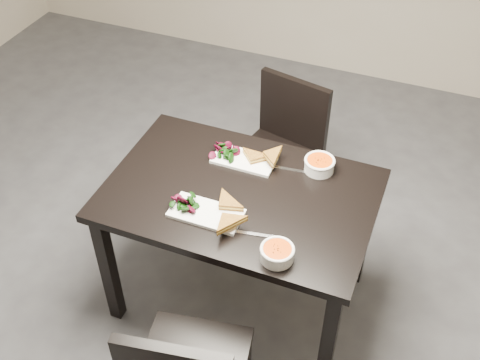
# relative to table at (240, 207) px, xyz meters

# --- Properties ---
(ground) EXTENTS (5.00, 5.00, 0.00)m
(ground) POSITION_rel_table_xyz_m (-0.40, -0.11, -0.65)
(ground) COLOR #47474C
(ground) RESTS_ON ground
(table) EXTENTS (1.20, 0.80, 0.75)m
(table) POSITION_rel_table_xyz_m (0.00, 0.00, 0.00)
(table) COLOR black
(table) RESTS_ON ground
(chair_far) EXTENTS (0.50, 0.50, 0.85)m
(chair_far) POSITION_rel_table_xyz_m (-0.03, 0.71, -0.17)
(chair_far) COLOR black
(chair_far) RESTS_ON ground
(plate_near) EXTENTS (0.31, 0.16, 0.02)m
(plate_near) POSITION_rel_table_xyz_m (-0.08, -0.19, 0.11)
(plate_near) COLOR white
(plate_near) RESTS_ON table
(sandwich_near) EXTENTS (0.18, 0.15, 0.05)m
(sandwich_near) POSITION_rel_table_xyz_m (-0.02, -0.17, 0.14)
(sandwich_near) COLOR #AD7624
(sandwich_near) RESTS_ON plate_near
(salad_near) EXTENTS (0.10, 0.09, 0.04)m
(salad_near) POSITION_rel_table_xyz_m (-0.18, -0.19, 0.14)
(salad_near) COLOR black
(salad_near) RESTS_ON plate_near
(soup_bowl_near) EXTENTS (0.14, 0.14, 0.06)m
(soup_bowl_near) POSITION_rel_table_xyz_m (0.28, -0.31, 0.13)
(soup_bowl_near) COLOR white
(soup_bowl_near) RESTS_ON table
(cutlery_near) EXTENTS (0.18, 0.05, 0.00)m
(cutlery_near) POSITION_rel_table_xyz_m (0.16, -0.22, 0.10)
(cutlery_near) COLOR silver
(cutlery_near) RESTS_ON table
(plate_far) EXTENTS (0.29, 0.15, 0.01)m
(plate_far) POSITION_rel_table_xyz_m (-0.06, 0.20, 0.11)
(plate_far) COLOR white
(plate_far) RESTS_ON table
(sandwich_far) EXTENTS (0.18, 0.18, 0.05)m
(sandwich_far) POSITION_rel_table_xyz_m (0.00, 0.19, 0.14)
(sandwich_far) COLOR #AD7624
(sandwich_far) RESTS_ON plate_far
(salad_far) EXTENTS (0.09, 0.08, 0.04)m
(salad_far) POSITION_rel_table_xyz_m (-0.16, 0.20, 0.13)
(salad_far) COLOR black
(salad_far) RESTS_ON plate_far
(soup_bowl_far) EXTENTS (0.14, 0.14, 0.06)m
(soup_bowl_far) POSITION_rel_table_xyz_m (0.29, 0.27, 0.14)
(soup_bowl_far) COLOR white
(soup_bowl_far) RESTS_ON table
(cutlery_far) EXTENTS (0.18, 0.04, 0.00)m
(cutlery_far) POSITION_rel_table_xyz_m (0.15, 0.22, 0.10)
(cutlery_far) COLOR silver
(cutlery_far) RESTS_ON table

